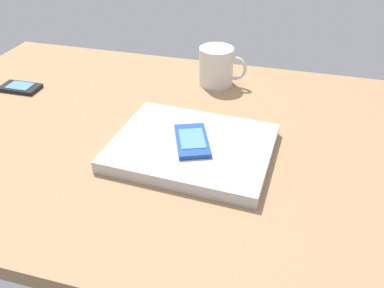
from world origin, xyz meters
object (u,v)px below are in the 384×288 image
Objects in this scene: laptop_closed at (192,147)px; cell_phone_on_desk at (20,88)px; cell_phone_on_laptop at (192,140)px; coffee_mug at (217,66)px.

laptop_closed reaches higher than cell_phone_on_desk.
laptop_closed is 2.43× the size of cell_phone_on_laptop.
coffee_mug is (-2.15, 31.91, 1.92)cm from cell_phone_on_laptop.
cell_phone_on_laptop is at bearing -66.74° from laptop_closed.
cell_phone_on_laptop is 32.04cm from coffee_mug.
laptop_closed is at bearing -16.67° from cell_phone_on_desk.
cell_phone_on_laptop is at bearing -86.15° from coffee_mug.
cell_phone_on_desk is (-49.94, 14.96, -0.68)cm from laptop_closed.
laptop_closed is 3.12× the size of cell_phone_on_desk.
coffee_mug is (-2.09, 31.74, 3.66)cm from laptop_closed.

